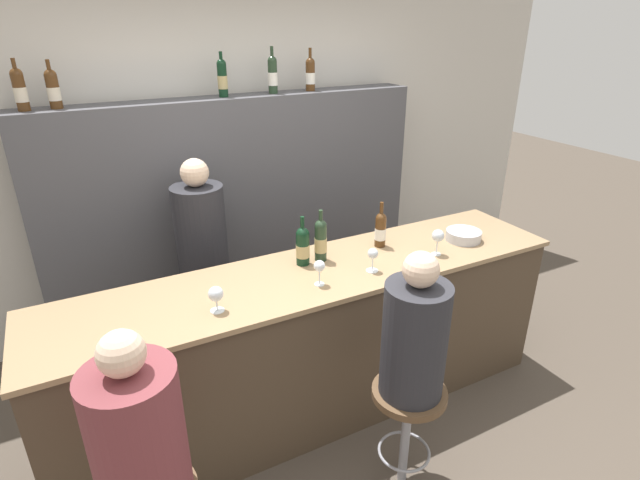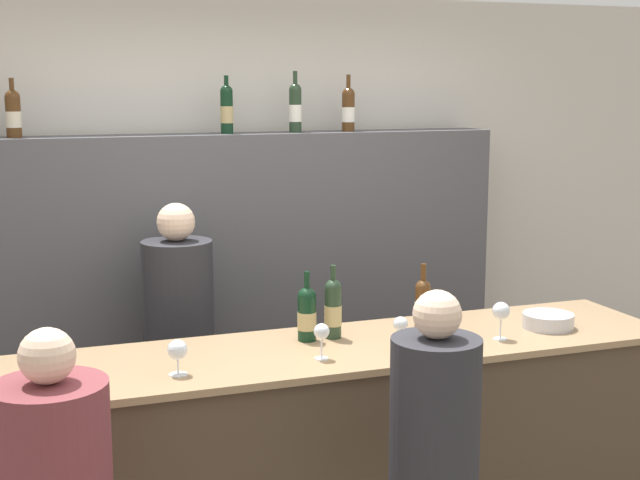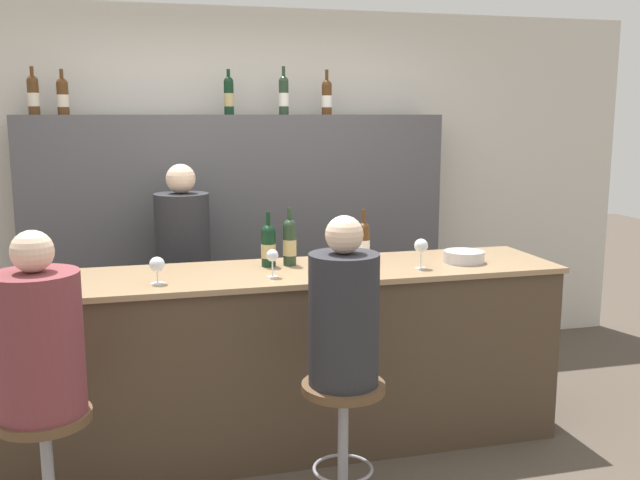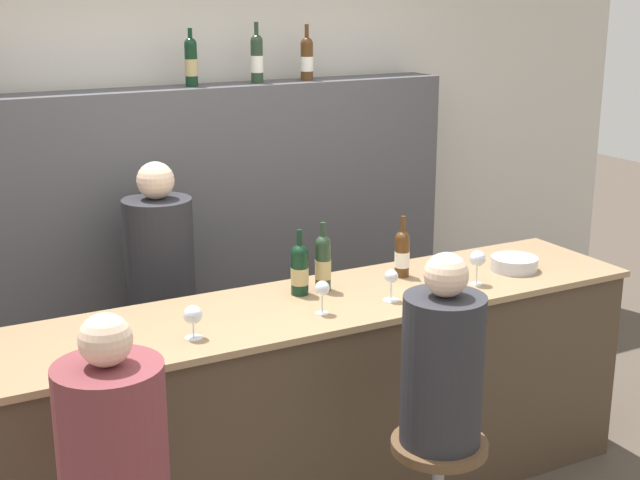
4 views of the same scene
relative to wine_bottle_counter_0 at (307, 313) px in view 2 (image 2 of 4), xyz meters
name	(u,v)px [view 2 (image 2 of 4)]	position (x,y,z in m)	size (l,w,h in m)	color
wall_back	(230,226)	(0.02, 1.42, 0.17)	(6.40, 0.05, 2.60)	beige
bar_counter	(321,460)	(0.02, -0.13, -0.62)	(3.15, 0.69, 1.01)	#473828
back_bar_cabinet	(241,298)	(0.02, 1.19, -0.21)	(2.96, 0.28, 1.84)	#4C4C51
wine_bottle_counter_0	(307,313)	(0.00, 0.00, 0.00)	(0.08, 0.08, 0.30)	black
wine_bottle_counter_1	(333,308)	(0.12, 0.00, 0.01)	(0.08, 0.08, 0.32)	#233823
wine_bottle_counter_2	(423,303)	(0.56, 0.00, 0.00)	(0.07, 0.07, 0.30)	#4C2D14
wine_bottle_backbar_1	(13,113)	(-1.13, 1.19, 0.83)	(0.08, 0.08, 0.29)	#4C2D14
wine_bottle_backbar_2	(227,109)	(-0.04, 1.19, 0.84)	(0.07, 0.07, 0.31)	black
wine_bottle_backbar_3	(295,107)	(0.35, 1.19, 0.85)	(0.07, 0.07, 0.33)	#233823
wine_bottle_backbar_4	(348,109)	(0.66, 1.19, 0.84)	(0.07, 0.07, 0.32)	#4C2D14
wine_glass_0	(177,351)	(-0.62, -0.27, -0.03)	(0.08, 0.08, 0.14)	silver
wine_glass_1	(322,333)	(-0.03, -0.27, -0.01)	(0.06, 0.06, 0.15)	silver
wine_glass_2	(401,326)	(0.32, -0.27, -0.02)	(0.07, 0.07, 0.14)	silver
wine_glass_3	(501,312)	(0.80, -0.27, 0.00)	(0.08, 0.08, 0.17)	silver
metal_bowl	(548,321)	(1.10, -0.18, -0.09)	(0.23, 0.23, 0.07)	#B7B7BC
guest_seated_left	(53,470)	(-1.11, -0.86, -0.18)	(0.36, 0.36, 0.77)	brown
guest_seated_right	(435,413)	(0.18, -0.86, -0.17)	(0.32, 0.32, 0.78)	#28282D
bartender	(180,368)	(-0.42, 0.74, -0.43)	(0.35, 0.35, 1.54)	#28282D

